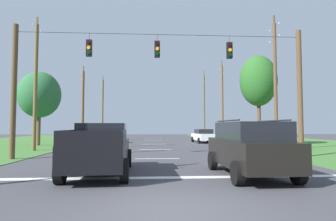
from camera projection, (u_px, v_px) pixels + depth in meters
The scene contains 19 objects.
ground_plane at pixel (168, 210), 6.23m from camera, with size 120.00×120.00×0.00m, color #3D3D42.
stop_bar_stripe at pixel (161, 178), 10.14m from camera, with size 13.82×0.45×0.01m, color white.
lane_dash_0 at pixel (157, 159), 16.12m from camera, with size 0.15×2.50×0.01m, color white.
lane_dash_1 at pixel (155, 149), 22.46m from camera, with size 0.15×2.50×0.01m, color white.
lane_dash_2 at pixel (154, 144), 29.31m from camera, with size 0.15×2.50×0.01m, color white.
lane_dash_3 at pixel (153, 140), 37.62m from camera, with size 0.15×2.50×0.01m, color white.
lane_dash_4 at pixel (153, 138), 43.34m from camera, with size 0.15×2.50×0.01m, color white.
overhead_signal_span at pixel (161, 86), 16.43m from camera, with size 16.79×0.31×7.59m.
pickup_truck at pixel (101, 149), 11.03m from camera, with size 2.47×5.48×1.95m.
suv_black at pixel (249, 147), 10.49m from camera, with size 2.28×4.83×2.05m.
distant_car_crossing_white at pixel (204, 136), 31.90m from camera, with size 2.34×4.45×1.52m.
utility_pole_mid_right at pixel (275, 82), 21.45m from camera, with size 0.26×1.77×10.29m.
utility_pole_far_right at pixel (222, 101), 37.21m from camera, with size 0.31×1.90×10.51m.
utility_pole_near_left at pixel (204, 104), 50.32m from camera, with size 0.27×1.99×11.75m.
utility_pole_far_left at pixel (36, 85), 21.43m from camera, with size 0.27×1.65×10.16m.
utility_pole_distant_right at pixel (83, 104), 36.30m from camera, with size 0.32×1.79×9.57m.
utility_pole_distant_left at pixel (103, 107), 50.76m from camera, with size 0.30×1.92×10.86m.
tree_roadside_right at pixel (258, 81), 27.17m from camera, with size 3.49×3.49×8.60m.
tree_roadside_far_right at pixel (39, 95), 27.30m from camera, with size 3.98×3.98×7.07m.
Camera 1 is at (-0.40, -6.33, 1.82)m, focal length 30.50 mm.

